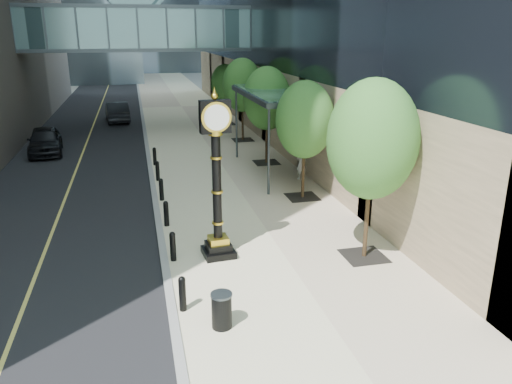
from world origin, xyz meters
TOP-DOWN VIEW (x-y plane):
  - ground at (0.00, 0.00)m, footprint 320.00×320.00m
  - road at (-7.00, 40.00)m, footprint 8.00×180.00m
  - sidewalk at (1.00, 40.00)m, footprint 8.00×180.00m
  - curb at (-3.00, 40.00)m, footprint 0.25×180.00m
  - skywalk at (-3.00, 28.00)m, footprint 17.00×4.20m
  - entrance_canopy at (3.48, 14.00)m, footprint 3.00×8.00m
  - bollard_row at (-2.70, 9.00)m, footprint 0.20×16.20m
  - street_trees at (3.60, 14.61)m, footprint 2.90×28.62m
  - street_clock at (-1.18, 4.24)m, footprint 1.11×1.11m
  - trash_bin at (-1.81, -0.05)m, footprint 0.65×0.65m
  - pedestrian at (4.50, 12.38)m, footprint 0.71×0.58m
  - car_near at (-9.18, 21.62)m, footprint 2.45×5.00m
  - car_far at (-5.09, 32.61)m, footprint 2.21×5.14m

SIDE VIEW (x-z plane):
  - ground at x=0.00m, z-range 0.00..0.00m
  - road at x=-7.00m, z-range 0.00..0.02m
  - sidewalk at x=1.00m, z-range 0.00..0.06m
  - curb at x=-3.00m, z-range 0.00..0.07m
  - bollard_row at x=-2.70m, z-range 0.06..0.96m
  - trash_bin at x=-1.81m, z-range 0.06..0.96m
  - car_near at x=-9.18m, z-range 0.02..1.66m
  - car_far at x=-5.09m, z-range 0.02..1.66m
  - pedestrian at x=4.50m, z-range 0.06..1.73m
  - street_clock at x=-1.18m, z-range -0.30..5.17m
  - street_trees at x=3.60m, z-range 0.79..6.74m
  - entrance_canopy at x=3.48m, z-range 2.00..6.38m
  - skywalk at x=-3.00m, z-range 4.81..10.61m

